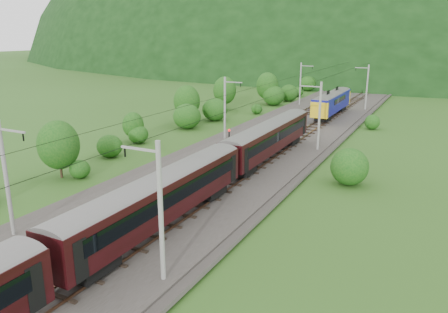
% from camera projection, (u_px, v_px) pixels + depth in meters
% --- Properties ---
extents(ground, '(600.00, 600.00, 0.00)m').
position_uv_depth(ground, '(82.00, 258.00, 27.36)').
color(ground, '#2D5119').
rests_on(ground, ground).
extents(railbed, '(14.00, 220.00, 0.30)m').
position_uv_depth(railbed, '(171.00, 203.00, 35.89)').
color(railbed, '#38332D').
rests_on(railbed, ground).
extents(track_left, '(2.40, 220.00, 0.27)m').
position_uv_depth(track_left, '(147.00, 196.00, 36.88)').
color(track_left, brown).
rests_on(track_left, railbed).
extents(track_right, '(2.40, 220.00, 0.27)m').
position_uv_depth(track_right, '(196.00, 206.00, 34.78)').
color(track_right, brown).
rests_on(track_right, railbed).
extents(catenary_left, '(2.54, 192.28, 8.00)m').
position_uv_depth(catenary_left, '(225.00, 107.00, 56.25)').
color(catenary_left, gray).
rests_on(catenary_left, railbed).
extents(catenary_right, '(2.54, 192.28, 8.00)m').
position_uv_depth(catenary_right, '(319.00, 114.00, 50.88)').
color(catenary_right, gray).
rests_on(catenary_right, railbed).
extents(overhead_wires, '(4.83, 198.00, 0.03)m').
position_uv_depth(overhead_wires, '(168.00, 120.00, 34.00)').
color(overhead_wires, black).
rests_on(overhead_wires, ground).
extents(mountain_main, '(504.00, 360.00, 244.00)m').
position_uv_depth(mountain_main, '(414.00, 58.00, 250.18)').
color(mountain_main, black).
rests_on(mountain_main, ground).
extents(mountain_ridge, '(336.00, 280.00, 132.00)m').
position_uv_depth(mountain_ridge, '(251.00, 52.00, 337.01)').
color(mountain_ridge, black).
rests_on(mountain_ridge, ground).
extents(train, '(2.67, 127.95, 4.63)m').
position_uv_depth(train, '(36.00, 256.00, 21.09)').
color(train, black).
rests_on(train, ground).
extents(hazard_post_near, '(0.15, 0.15, 1.45)m').
position_uv_depth(hazard_post_near, '(320.00, 107.00, 76.96)').
color(hazard_post_near, red).
rests_on(hazard_post_near, railbed).
extents(hazard_post_far, '(0.17, 0.17, 1.56)m').
position_uv_depth(hazard_post_far, '(271.00, 140.00, 53.35)').
color(hazard_post_far, red).
rests_on(hazard_post_far, railbed).
extents(signal, '(0.27, 0.27, 2.41)m').
position_uv_depth(signal, '(229.00, 137.00, 51.79)').
color(signal, black).
rests_on(signal, railbed).
extents(vegetation_left, '(11.55, 148.79, 6.53)m').
position_uv_depth(vegetation_left, '(156.00, 125.00, 55.23)').
color(vegetation_left, '#134913').
rests_on(vegetation_left, ground).
extents(vegetation_right, '(6.85, 90.06, 3.13)m').
position_uv_depth(vegetation_right, '(305.00, 243.00, 26.55)').
color(vegetation_right, '#134913').
rests_on(vegetation_right, ground).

